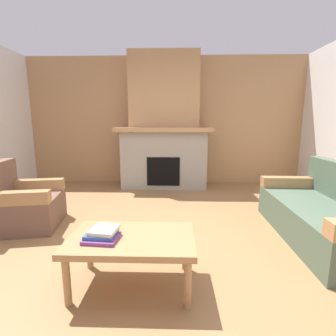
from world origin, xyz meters
name	(u,v)px	position (x,y,z in m)	size (l,w,h in m)	color
ground	(154,245)	(0.00, 0.00, 0.00)	(9.00, 9.00, 0.00)	olive
wall_back_wood_panel	(165,121)	(0.00, 3.00, 1.35)	(6.00, 0.12, 2.70)	tan
fireplace	(164,131)	(0.00, 2.62, 1.16)	(1.90, 0.82, 2.70)	gray
couch	(327,216)	(1.96, 0.21, 0.29)	(0.88, 1.82, 0.85)	#4C604C
armchair	(23,205)	(-1.71, 0.45, 0.29)	(0.88, 0.88, 0.85)	brown
coffee_table	(132,243)	(-0.11, -0.67, 0.38)	(1.00, 0.60, 0.43)	#A87A4C
book_stack_near_edge	(102,234)	(-0.34, -0.72, 0.47)	(0.27, 0.26, 0.09)	#7A3D84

